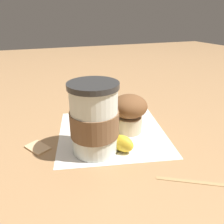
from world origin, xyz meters
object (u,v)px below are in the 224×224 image
coffee_cup (94,119)px  muffin (129,111)px  banana (100,130)px  sugar_packet (38,147)px

coffee_cup → muffin: size_ratio=1.59×
muffin → banana: 0.08m
muffin → banana: bearing=94.3°
muffin → banana: (-0.01, 0.07, -0.03)m
banana → sugar_packet: size_ratio=3.82×
banana → muffin: bearing=-85.7°
muffin → banana: muffin is taller
muffin → sugar_packet: muffin is taller
sugar_packet → banana: bearing=-92.5°
banana → sugar_packet: bearing=87.5°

